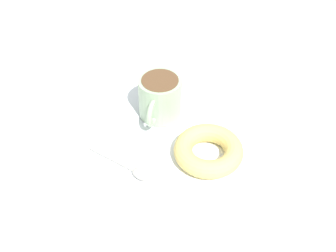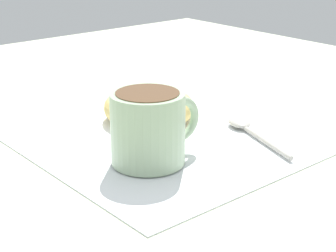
# 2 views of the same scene
# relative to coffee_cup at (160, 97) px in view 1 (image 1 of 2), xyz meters

# --- Properties ---
(ground_plane) EXTENTS (1.20, 1.20, 0.02)m
(ground_plane) POSITION_rel_coffee_cup_xyz_m (0.06, -0.05, -0.05)
(ground_plane) COLOR beige
(napkin) EXTENTS (0.28, 0.28, 0.00)m
(napkin) POSITION_rel_coffee_cup_xyz_m (0.03, -0.05, -0.04)
(napkin) COLOR white
(napkin) RESTS_ON ground_plane
(coffee_cup) EXTENTS (0.08, 0.11, 0.08)m
(coffee_cup) POSITION_rel_coffee_cup_xyz_m (0.00, 0.00, 0.00)
(coffee_cup) COLOR #9EB793
(coffee_cup) RESTS_ON napkin
(donut) EXTENTS (0.11, 0.11, 0.03)m
(donut) POSITION_rel_coffee_cup_xyz_m (0.10, -0.08, -0.02)
(donut) COLOR #E5C66B
(donut) RESTS_ON napkin
(spoon) EXTENTS (0.13, 0.06, 0.01)m
(spoon) POSITION_rel_coffee_cup_xyz_m (-0.00, -0.14, -0.04)
(spoon) COLOR #B7B2A8
(spoon) RESTS_ON napkin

